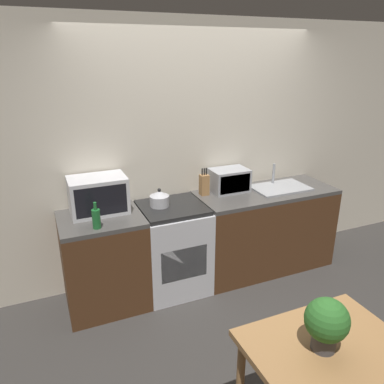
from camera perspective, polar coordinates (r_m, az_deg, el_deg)
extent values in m
plane|color=#33302D|center=(3.57, 8.01, -19.19)|extent=(16.00, 16.00, 0.00)
cube|color=beige|center=(3.88, 0.43, 5.98)|extent=(10.00, 0.06, 2.60)
cube|color=#4C2D19|center=(3.63, -13.20, -10.53)|extent=(0.73, 0.62, 0.86)
cube|color=#474442|center=(3.43, -13.80, -4.05)|extent=(0.73, 0.62, 0.04)
cube|color=#4C2D19|center=(4.22, 10.82, -5.82)|extent=(1.50, 0.62, 0.86)
cube|color=#474442|center=(4.04, 11.24, -0.07)|extent=(1.50, 0.62, 0.04)
cube|color=silver|center=(3.78, -2.92, -8.71)|extent=(0.63, 0.62, 0.86)
cube|color=black|center=(3.58, -3.05, -2.40)|extent=(0.60, 0.57, 0.04)
cube|color=black|center=(3.53, -1.19, -10.88)|extent=(0.45, 0.02, 0.32)
cylinder|color=#B7B7BC|center=(3.56, -4.97, -1.35)|extent=(0.18, 0.18, 0.10)
cone|color=#B7B7BC|center=(3.53, -5.00, -0.21)|extent=(0.18, 0.18, 0.05)
sphere|color=black|center=(3.52, -5.02, 0.30)|extent=(0.03, 0.03, 0.03)
cube|color=silver|center=(3.47, -14.12, -0.43)|extent=(0.51, 0.34, 0.33)
cube|color=black|center=(3.32, -13.64, -1.35)|extent=(0.44, 0.01, 0.27)
cylinder|color=#1E662D|center=(3.19, -14.38, -3.99)|extent=(0.07, 0.07, 0.17)
cylinder|color=#1E662D|center=(3.15, -14.56, -2.09)|extent=(0.03, 0.03, 0.06)
cube|color=#9E7042|center=(3.81, 1.87, 1.09)|extent=(0.09, 0.08, 0.21)
cylinder|color=black|center=(3.76, 1.60, 3.09)|extent=(0.01, 0.01, 0.07)
cylinder|color=black|center=(3.77, 1.90, 3.13)|extent=(0.01, 0.01, 0.07)
cylinder|color=black|center=(3.78, 2.19, 3.16)|extent=(0.01, 0.01, 0.07)
cube|color=#999BA0|center=(3.93, 5.66, 1.81)|extent=(0.39, 0.27, 0.24)
cube|color=black|center=(3.83, 6.59, 1.24)|extent=(0.34, 0.01, 0.19)
cube|color=#999BA0|center=(4.13, 13.28, 0.65)|extent=(0.60, 0.39, 0.02)
cylinder|color=#999BA0|center=(4.20, 12.32, 2.77)|extent=(0.03, 0.03, 0.22)
cube|color=#9E7042|center=(2.35, 20.35, -21.78)|extent=(0.89, 0.70, 0.04)
cylinder|color=#9E7042|center=(2.96, 21.26, -21.43)|extent=(0.05, 0.05, 0.71)
cylinder|color=#424247|center=(2.29, 19.41, -20.73)|extent=(0.13, 0.13, 0.09)
sphere|color=#2D6B28|center=(2.20, 19.87, -17.86)|extent=(0.24, 0.24, 0.24)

